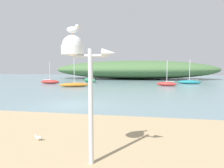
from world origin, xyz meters
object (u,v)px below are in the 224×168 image
at_px(sailboat_inner_mooring, 90,80).
at_px(sailboat_by_sandbar, 167,84).
at_px(sailboat_far_left, 74,85).
at_px(sailboat_outer_mooring, 189,82).
at_px(seagull_on_radar, 73,29).
at_px(mast_structure, 78,57).
at_px(seagull_upper_strand, 38,137).
at_px(sailboat_east_reach, 50,82).

bearing_deg(sailboat_inner_mooring, sailboat_by_sandbar, -20.53).
xyz_separation_m(sailboat_inner_mooring, sailboat_by_sandbar, (13.11, -4.91, -0.08)).
relative_size(sailboat_far_left, sailboat_outer_mooring, 1.29).
height_order(seagull_on_radar, sailboat_inner_mooring, seagull_on_radar).
xyz_separation_m(mast_structure, sailboat_inner_mooring, (-8.57, 29.01, -2.45)).
relative_size(mast_structure, seagull_upper_strand, 11.56).
height_order(sailboat_inner_mooring, sailboat_outer_mooring, sailboat_outer_mooring).
bearing_deg(mast_structure, sailboat_far_left, 111.70).
height_order(seagull_on_radar, seagull_upper_strand, seagull_on_radar).
relative_size(sailboat_outer_mooring, seagull_upper_strand, 14.40).
xyz_separation_m(mast_structure, sailboat_far_left, (-8.24, 20.71, -2.56)).
distance_m(sailboat_far_left, sailboat_east_reach, 7.17).
distance_m(sailboat_inner_mooring, sailboat_by_sandbar, 14.00).
bearing_deg(sailboat_east_reach, seagull_on_radar, -60.58).
distance_m(seagull_on_radar, sailboat_by_sandbar, 24.75).
bearing_deg(sailboat_east_reach, seagull_upper_strand, -62.61).
relative_size(seagull_on_radar, sailboat_outer_mooring, 0.09).
distance_m(mast_structure, seagull_upper_strand, 3.34).
bearing_deg(sailboat_far_left, sailboat_outer_mooring, 24.85).
relative_size(mast_structure, sailboat_east_reach, 0.89).
relative_size(mast_structure, sailboat_far_left, 0.62).
height_order(sailboat_far_left, sailboat_by_sandbar, sailboat_far_left).
height_order(seagull_on_radar, sailboat_far_left, sailboat_far_left).
bearing_deg(sailboat_far_left, sailboat_inner_mooring, 92.24).
height_order(mast_structure, sailboat_inner_mooring, sailboat_inner_mooring).
bearing_deg(sailboat_far_left, mast_structure, -68.30).
xyz_separation_m(sailboat_far_left, seagull_upper_strand, (6.40, -19.58, 0.02)).
bearing_deg(sailboat_outer_mooring, sailboat_far_left, -155.15).
xyz_separation_m(sailboat_east_reach, sailboat_outer_mooring, (22.67, 3.66, -0.01)).
distance_m(mast_structure, sailboat_by_sandbar, 24.65).
distance_m(mast_structure, sailboat_outer_mooring, 29.85).
bearing_deg(sailboat_east_reach, sailboat_far_left, -35.00).
bearing_deg(sailboat_inner_mooring, mast_structure, -73.55).
bearing_deg(sailboat_outer_mooring, mast_structure, -106.70).
bearing_deg(seagull_on_radar, sailboat_by_sandbar, 79.06).
distance_m(sailboat_inner_mooring, seagull_upper_strand, 28.67).
bearing_deg(sailboat_by_sandbar, seagull_on_radar, -100.94).
bearing_deg(seagull_upper_strand, seagull_on_radar, -33.29).
bearing_deg(sailboat_by_sandbar, sailboat_inner_mooring, 159.47).
distance_m(sailboat_by_sandbar, seagull_upper_strand, 23.83).
bearing_deg(sailboat_outer_mooring, seagull_upper_strand, -110.80).
bearing_deg(mast_structure, sailboat_inner_mooring, 106.45).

